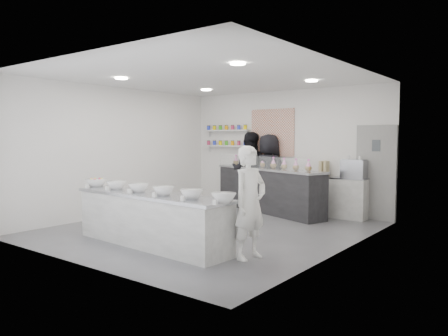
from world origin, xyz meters
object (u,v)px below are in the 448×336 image
(prep_counter, at_px, (151,220))
(espresso_ledge, at_px, (339,197))
(woman_prep, at_px, (250,203))
(back_bar, at_px, (268,190))
(staff_left, at_px, (249,170))
(staff_right, at_px, (269,172))
(espresso_machine, at_px, (354,169))

(prep_counter, relative_size, espresso_ledge, 2.60)
(prep_counter, height_order, woman_prep, woman_prep)
(back_bar, xyz_separation_m, staff_left, (-0.72, 0.25, 0.44))
(espresso_ledge, distance_m, staff_right, 1.92)
(prep_counter, height_order, espresso_ledge, espresso_ledge)
(prep_counter, height_order, staff_right, staff_right)
(back_bar, distance_m, staff_right, 0.50)
(back_bar, relative_size, staff_left, 1.78)
(back_bar, bearing_deg, staff_right, 138.27)
(staff_right, bearing_deg, espresso_ledge, -161.66)
(prep_counter, xyz_separation_m, staff_right, (-0.35, 4.34, 0.51))
(back_bar, height_order, staff_right, staff_right)
(espresso_machine, distance_m, woman_prep, 4.04)
(staff_right, bearing_deg, prep_counter, 111.45)
(espresso_machine, bearing_deg, back_bar, -171.74)
(espresso_machine, bearing_deg, woman_prep, -91.02)
(back_bar, relative_size, espresso_ledge, 2.80)
(woman_prep, height_order, staff_right, staff_right)
(espresso_ledge, bearing_deg, prep_counter, -108.95)
(espresso_machine, xyz_separation_m, staff_right, (-2.18, -0.05, -0.17))
(back_bar, xyz_separation_m, woman_prep, (1.98, -3.73, 0.31))
(staff_left, bearing_deg, prep_counter, 80.44)
(woman_prep, bearing_deg, staff_left, 42.83)
(espresso_machine, bearing_deg, staff_left, -179.02)
(espresso_machine, xyz_separation_m, woman_prep, (-0.07, -4.03, -0.27))
(back_bar, relative_size, espresso_machine, 6.76)
(back_bar, height_order, espresso_ledge, back_bar)
(staff_left, xyz_separation_m, staff_right, (0.58, 0.00, -0.03))
(prep_counter, bearing_deg, espresso_ledge, 74.67)
(espresso_ledge, height_order, staff_left, staff_left)
(prep_counter, xyz_separation_m, espresso_ledge, (1.51, 4.39, 0.02))
(espresso_ledge, relative_size, woman_prep, 0.73)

